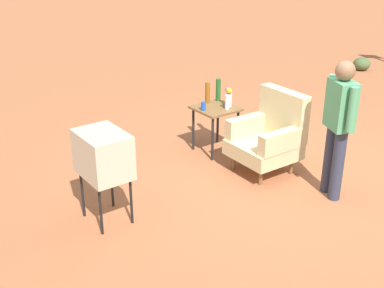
% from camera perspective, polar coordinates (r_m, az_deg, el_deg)
% --- Properties ---
extents(ground_plane, '(60.00, 60.00, 0.00)m').
position_cam_1_polar(ground_plane, '(6.49, 10.83, -3.56)').
color(ground_plane, '#A05B38').
extents(armchair, '(0.79, 0.79, 1.06)m').
position_cam_1_polar(armchair, '(6.39, 9.08, 1.07)').
color(armchair, brown).
rests_on(armchair, ground).
extents(side_table, '(0.56, 0.56, 0.66)m').
position_cam_1_polar(side_table, '(6.86, 2.77, 3.51)').
color(side_table, black).
rests_on(side_table, ground).
extents(tv_on_stand, '(0.60, 0.46, 1.03)m').
position_cam_1_polar(tv_on_stand, '(5.16, -10.32, -1.26)').
color(tv_on_stand, black).
rests_on(tv_on_stand, ground).
extents(person_standing, '(0.53, 0.35, 1.64)m').
position_cam_1_polar(person_standing, '(5.77, 16.78, 2.50)').
color(person_standing, '#2D3347').
rests_on(person_standing, ground).
extents(bottle_wine_green, '(0.07, 0.07, 0.32)m').
position_cam_1_polar(bottle_wine_green, '(7.07, 3.08, 6.36)').
color(bottle_wine_green, '#1E5623').
rests_on(bottle_wine_green, side_table).
extents(bottle_tall_amber, '(0.07, 0.07, 0.30)m').
position_cam_1_polar(bottle_tall_amber, '(6.96, 1.83, 6.02)').
color(bottle_tall_amber, brown).
rests_on(bottle_tall_amber, side_table).
extents(soda_can_blue, '(0.07, 0.07, 0.12)m').
position_cam_1_polar(soda_can_blue, '(6.69, 1.36, 4.46)').
color(soda_can_blue, blue).
rests_on(soda_can_blue, side_table).
extents(bottle_short_clear, '(0.06, 0.06, 0.20)m').
position_cam_1_polar(bottle_short_clear, '(6.73, 4.14, 4.90)').
color(bottle_short_clear, silver).
rests_on(bottle_short_clear, side_table).
extents(flower_vase, '(0.14, 0.09, 0.27)m').
position_cam_1_polar(flower_vase, '(6.84, 4.31, 5.60)').
color(flower_vase, silver).
rests_on(flower_vase, side_table).
extents(shrub_far, '(0.38, 0.38, 0.29)m').
position_cam_1_polar(shrub_far, '(11.90, 19.23, 8.84)').
color(shrub_far, '#475B33').
rests_on(shrub_far, ground).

